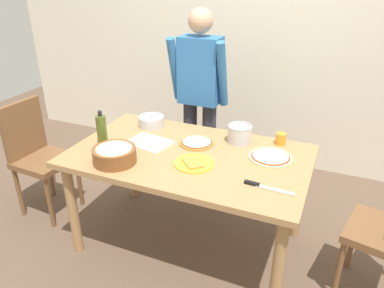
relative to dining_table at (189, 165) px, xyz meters
The scene contains 15 objects.
ground 0.67m from the dining_table, ahead, with size 8.00×8.00×0.00m, color brown.
wall_back 1.72m from the dining_table, 90.00° to the left, with size 5.60×0.10×2.60m, color silver.
dining_table is the anchor object (origin of this frame).
person_cook 0.84m from the dining_table, 106.89° to the left, with size 0.49×0.25×1.62m.
chair_wooden_left 1.33m from the dining_table, behind, with size 0.42×0.42×0.95m.
pizza_raw_on_board 0.55m from the dining_table, 16.08° to the left, with size 0.29×0.29×0.02m.
pizza_cooked_on_tray 0.19m from the dining_table, 93.99° to the left, with size 0.25×0.25×0.02m.
plate_with_slice 0.18m from the dining_table, 54.75° to the right, with size 0.26×0.26×0.02m.
popcorn_bowl 0.52m from the dining_table, 142.96° to the right, with size 0.28×0.28×0.11m.
mixing_bowl_steel 0.58m from the dining_table, 145.22° to the left, with size 0.20×0.20×0.08m.
olive_oil_bottle 0.66m from the dining_table, 169.38° to the right, with size 0.07×0.07×0.26m.
steel_pot 0.43m from the dining_table, 50.11° to the left, with size 0.17×0.17×0.13m.
cup_orange 0.68m from the dining_table, 35.70° to the left, with size 0.07×0.07×0.09m, color orange.
cutting_board_white 0.34m from the dining_table, behind, with size 0.30×0.22×0.01m, color white.
chef_knife 0.61m from the dining_table, 21.74° to the right, with size 0.29×0.04×0.02m.
Camera 1 is at (0.89, -2.04, 1.91)m, focal length 34.59 mm.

